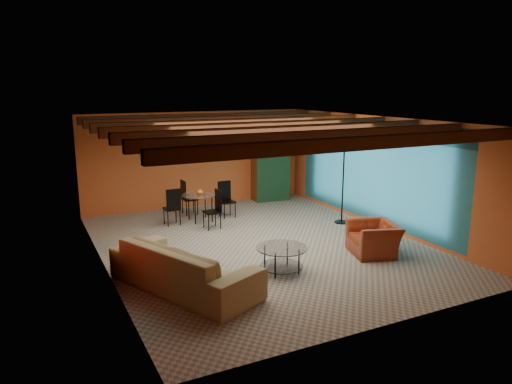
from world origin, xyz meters
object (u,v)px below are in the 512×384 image
armchair (374,238)px  floor_lamp (343,182)px  armoire (270,170)px  coffee_table (282,259)px  sofa (184,266)px  dining_table (200,203)px  potted_plant (270,132)px  vase (200,181)px

armchair → floor_lamp: 2.42m
armoire → floor_lamp: size_ratio=0.85×
armchair → coffee_table: bearing=-72.4°
coffee_table → armoire: bearing=64.2°
sofa → dining_table: bearing=-47.5°
coffee_table → potted_plant: size_ratio=1.84×
armoire → potted_plant: bearing=0.0°
floor_lamp → potted_plant: potted_plant is taller
armoire → vase: armoire is taller
armoire → vase: size_ratio=10.44×
armchair → dining_table: 4.58m
coffee_table → floor_lamp: 3.78m
vase → coffee_table: bearing=-87.4°
armchair → armoire: bearing=-166.4°
armchair → coffee_table: armchair is taller
dining_table → sofa: bearing=-113.6°
coffee_table → vase: (-0.18, 3.93, 0.80)m
dining_table → armchair: bearing=-58.9°
sofa → coffee_table: sofa is taller
coffee_table → sofa: bearing=178.0°
sofa → floor_lamp: size_ratio=1.31×
armchair → dining_table: size_ratio=0.55×
sofa → vase: bearing=-47.5°
sofa → floor_lamp: (4.84, 2.11, 0.65)m
vase → sofa: bearing=-113.6°
armchair → vase: (-2.36, 3.92, 0.71)m
potted_plant → vase: size_ratio=2.98×
armchair → vase: 4.63m
dining_table → armoire: size_ratio=1.02×
armoire → dining_table: bearing=-148.5°
armoire → floor_lamp: bearing=-75.8°
sofa → armoire: size_ratio=1.54×
sofa → coffee_table: size_ratio=2.93×
coffee_table → floor_lamp: size_ratio=0.45×
potted_plant → vase: (-2.70, -1.30, -1.02)m
dining_table → potted_plant: bearing=25.7°
dining_table → potted_plant: size_ratio=3.57×
floor_lamp → potted_plant: 3.25m
sofa → potted_plant: bearing=-64.3°
armchair → armoire: armoire is taller
coffee_table → armoire: size_ratio=0.53×
sofa → coffee_table: 1.87m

